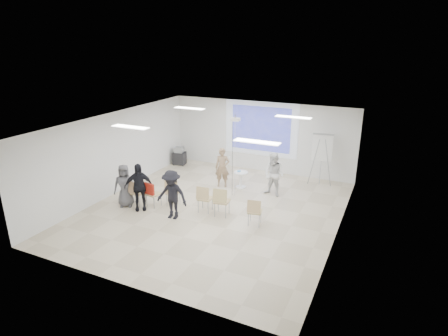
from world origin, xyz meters
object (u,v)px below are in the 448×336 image
at_px(chair_right_far, 254,210).
at_px(av_cart, 179,157).
at_px(audience_left, 139,184).
at_px(pedestal_table, 241,179).
at_px(audience_outer, 124,183).
at_px(player_left, 222,165).
at_px(player_right, 274,172).
at_px(laptop, 173,191).
at_px(chair_center, 204,197).
at_px(chair_right_inner, 221,200).
at_px(chair_left_inner, 172,190).
at_px(chair_left_mid, 152,192).
at_px(chair_far_left, 136,191).
at_px(audience_mid, 172,192).
at_px(flipchart_easel, 322,148).

xyz_separation_m(chair_right_far, av_cart, (-5.20, 4.12, -0.15)).
bearing_deg(chair_right_far, audience_left, 177.60).
relative_size(pedestal_table, audience_outer, 0.43).
xyz_separation_m(player_left, player_right, (2.08, -0.04, 0.03)).
xyz_separation_m(laptop, av_cart, (-2.11, 3.83, -0.14)).
bearing_deg(chair_center, chair_right_inner, -7.77).
height_order(chair_left_inner, av_cart, chair_left_inner).
relative_size(chair_left_mid, av_cart, 1.10).
xyz_separation_m(chair_left_mid, av_cart, (-1.56, 4.33, -0.16)).
distance_m(audience_outer, av_cart, 4.69).
relative_size(pedestal_table, chair_right_inner, 0.72).
bearing_deg(chair_center, audience_left, -165.57).
distance_m(chair_far_left, chair_right_far, 4.19).
bearing_deg(chair_center, chair_left_mid, -172.67).
bearing_deg(av_cart, pedestal_table, -30.34).
xyz_separation_m(chair_right_inner, audience_mid, (-1.36, -0.75, 0.32)).
relative_size(player_left, chair_center, 1.85).
bearing_deg(audience_left, chair_center, -16.10).
xyz_separation_m(chair_right_inner, chair_right_far, (1.19, -0.14, -0.06)).
height_order(chair_center, audience_left, audience_left).
xyz_separation_m(chair_right_far, audience_mid, (-2.55, -0.61, 0.39)).
xyz_separation_m(chair_right_inner, audience_left, (-2.70, -0.68, 0.34)).
height_order(player_right, chair_right_far, player_right).
xyz_separation_m(chair_right_inner, av_cart, (-4.00, 3.98, -0.21)).
bearing_deg(player_right, av_cart, 174.01).
xyz_separation_m(player_right, flipchart_easel, (1.32, 1.75, 0.63)).
height_order(chair_left_inner, flipchart_easel, flipchart_easel).
bearing_deg(av_cart, chair_center, -58.35).
relative_size(audience_left, audience_mid, 1.02).
relative_size(pedestal_table, chair_center, 0.76).
distance_m(player_right, laptop, 3.65).
distance_m(chair_left_mid, audience_left, 0.58).
height_order(player_right, flipchart_easel, flipchart_easel).
height_order(pedestal_table, chair_far_left, chair_far_left).
relative_size(chair_far_left, flipchart_easel, 0.44).
height_order(chair_left_mid, audience_left, audience_left).
xyz_separation_m(pedestal_table, chair_left_mid, (-2.06, -2.90, 0.17)).
height_order(player_right, audience_left, audience_left).
bearing_deg(chair_right_inner, chair_right_far, -14.34).
height_order(chair_left_mid, chair_center, chair_center).
bearing_deg(player_right, audience_left, -128.57).
xyz_separation_m(audience_outer, flipchart_easel, (5.63, 4.75, 0.70)).
relative_size(audience_left, flipchart_easel, 0.90).
xyz_separation_m(chair_right_far, audience_outer, (-4.51, -0.50, 0.30)).
relative_size(audience_left, av_cart, 2.27).
xyz_separation_m(player_left, audience_mid, (-0.27, -3.15, 0.04)).
bearing_deg(chair_right_inner, chair_left_inner, 171.04).
distance_m(pedestal_table, audience_mid, 3.49).
height_order(chair_far_left, flipchart_easel, flipchart_easel).
distance_m(chair_left_mid, flipchart_easel, 6.59).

